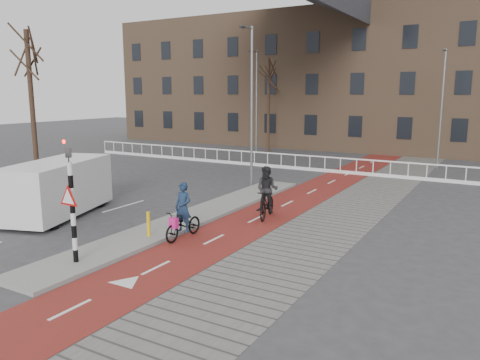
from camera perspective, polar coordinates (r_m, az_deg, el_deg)
The scene contains 16 objects.
ground at distance 15.31m, azimuth -12.12°, elevation -8.25°, with size 120.00×120.00×0.00m, color #38383A.
bike_lane at distance 22.82m, azimuth 7.84°, elevation -1.86°, with size 2.50×60.00×0.01m, color maroon.
sidewalk at distance 21.96m, azimuth 14.62°, elevation -2.60°, with size 3.00×60.00×0.01m, color slate.
curb_island at distance 18.70m, azimuth -5.51°, elevation -4.41°, with size 1.80×16.00×0.12m, color gray.
traffic_signal at distance 13.86m, azimuth -19.88°, elevation -2.10°, with size 0.80×0.80×3.68m.
bollard at distance 16.07m, azimuth -11.09°, elevation -5.29°, with size 0.12×0.12×0.84m, color yellow.
cyclist_near at distance 15.95m, azimuth -6.91°, elevation -4.85°, with size 0.66×1.86×1.93m.
cyclist_far at distance 18.36m, azimuth 3.32°, elevation -2.07°, with size 1.01×2.01×2.07m.
van at distance 20.02m, azimuth -21.38°, elevation -0.85°, with size 3.56×5.53×2.21m.
railing at distance 31.73m, azimuth 1.76°, elevation 2.28°, with size 28.00×0.10×0.99m.
townhouse_row at distance 44.66m, azimuth 13.61°, elevation 14.05°, with size 46.00×10.00×15.90m.
tree_left at distance 28.48m, azimuth -24.01°, elevation 8.13°, with size 0.27×0.27×8.23m, color black.
tree_mid at distance 39.23m, azimuth 3.49°, elevation 9.00°, with size 0.23×0.23×7.63m, color black.
streetlight_near at distance 24.38m, azimuth 1.43°, elevation 8.69°, with size 0.12×0.12×8.16m, color slate.
streetlight_left at distance 38.34m, azimuth 2.03°, elevation 9.41°, with size 0.12×0.12×8.21m, color slate.
streetlight_right at distance 32.90m, azimuth 23.34°, elevation 7.83°, with size 0.12×0.12×7.59m, color slate.
Camera 1 is at (9.83, -10.68, 4.88)m, focal length 35.00 mm.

